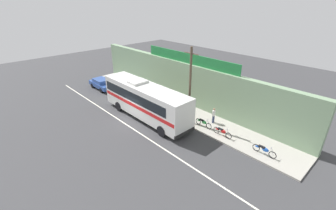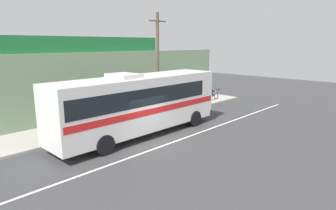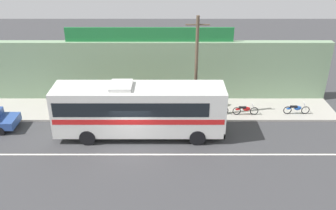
{
  "view_description": "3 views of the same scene",
  "coord_description": "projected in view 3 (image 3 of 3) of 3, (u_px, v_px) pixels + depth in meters",
  "views": [
    {
      "loc": [
        17.57,
        -11.33,
        11.44
      ],
      "look_at": [
        2.71,
        2.6,
        1.87
      ],
      "focal_mm": 24.64,
      "sensor_mm": 36.0,
      "label": 1
    },
    {
      "loc": [
        -10.42,
        -11.18,
        5.43
      ],
      "look_at": [
        2.87,
        1.51,
        1.48
      ],
      "focal_mm": 30.76,
      "sensor_mm": 36.0,
      "label": 2
    },
    {
      "loc": [
        2.35,
        -19.71,
        12.94
      ],
      "look_at": [
        2.3,
        1.81,
        2.15
      ],
      "focal_mm": 39.0,
      "sensor_mm": 36.0,
      "label": 3
    }
  ],
  "objects": [
    {
      "name": "sidewalk_slab",
      "position": [
        138.0,
        109.0,
        28.05
      ],
      "size": [
        30.0,
        3.6,
        0.14
      ],
      "primitive_type": "cube",
      "color": "#A8A399",
      "rests_on": "ground_plane"
    },
    {
      "name": "intercity_bus",
      "position": [
        139.0,
        108.0,
        23.88
      ],
      "size": [
        11.12,
        2.63,
        3.78
      ],
      "color": "silver",
      "rests_on": "ground_plane"
    },
    {
      "name": "motorcycle_black",
      "position": [
        216.0,
        109.0,
        26.98
      ],
      "size": [
        1.91,
        0.56,
        0.94
      ],
      "color": "black",
      "rests_on": "sidewalk_slab"
    },
    {
      "name": "road_center_stripe",
      "position": [
        131.0,
        154.0,
        22.71
      ],
      "size": [
        30.0,
        0.14,
        0.01
      ],
      "primitive_type": "cube",
      "color": "silver",
      "rests_on": "ground_plane"
    },
    {
      "name": "motorcycle_orange",
      "position": [
        297.0,
        109.0,
        27.03
      ],
      "size": [
        1.96,
        0.56,
        0.94
      ],
      "color": "black",
      "rests_on": "sidewalk_slab"
    },
    {
      "name": "ground_plane",
      "position": [
        132.0,
        147.0,
        23.43
      ],
      "size": [
        70.0,
        70.0,
        0.0
      ],
      "primitive_type": "plane",
      "color": "#3A3A3D"
    },
    {
      "name": "motorcycle_green",
      "position": [
        246.0,
        110.0,
        26.92
      ],
      "size": [
        1.92,
        0.56,
        0.94
      ],
      "color": "black",
      "rests_on": "sidewalk_slab"
    },
    {
      "name": "storefront_facade",
      "position": [
        139.0,
        71.0,
        28.92
      ],
      "size": [
        30.0,
        0.7,
        4.8
      ],
      "primitive_type": "cube",
      "color": "gray",
      "rests_on": "ground_plane"
    },
    {
      "name": "utility_pole",
      "position": [
        197.0,
        68.0,
        25.12
      ],
      "size": [
        1.6,
        0.22,
        7.43
      ],
      "color": "brown",
      "rests_on": "sidewalk_slab"
    },
    {
      "name": "pedestrian_far_left",
      "position": [
        217.0,
        96.0,
        27.94
      ],
      "size": [
        0.3,
        0.48,
        1.57
      ],
      "color": "navy",
      "rests_on": "sidewalk_slab"
    },
    {
      "name": "pedestrian_by_curb",
      "position": [
        145.0,
        97.0,
        27.71
      ],
      "size": [
        0.3,
        0.48,
        1.59
      ],
      "color": "navy",
      "rests_on": "sidewalk_slab"
    },
    {
      "name": "storefront_billboard",
      "position": [
        150.0,
        34.0,
        27.6
      ],
      "size": [
        12.82,
        0.12,
        1.1
      ],
      "primitive_type": "cube",
      "color": "#1E7538",
      "rests_on": "storefront_facade"
    }
  ]
}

